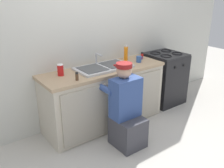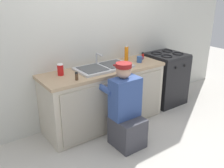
# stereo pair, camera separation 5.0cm
# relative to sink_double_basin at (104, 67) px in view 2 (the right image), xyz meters

# --- Properties ---
(ground_plane) EXTENTS (12.00, 12.00, 0.00)m
(ground_plane) POSITION_rel_sink_double_basin_xyz_m (0.00, -0.30, -0.89)
(ground_plane) COLOR beige
(back_wall) EXTENTS (6.00, 0.10, 2.50)m
(back_wall) POSITION_rel_sink_double_basin_xyz_m (0.00, 0.35, 0.36)
(back_wall) COLOR silver
(back_wall) RESTS_ON ground_plane
(counter_cabinet) EXTENTS (1.82, 0.62, 0.83)m
(counter_cabinet) POSITION_rel_sink_double_basin_xyz_m (0.00, -0.01, -0.48)
(counter_cabinet) COLOR beige
(counter_cabinet) RESTS_ON ground_plane
(countertop) EXTENTS (1.86, 0.62, 0.04)m
(countertop) POSITION_rel_sink_double_basin_xyz_m (0.00, -0.00, -0.04)
(countertop) COLOR tan
(countertop) RESTS_ON counter_cabinet
(sink_double_basin) EXTENTS (0.80, 0.44, 0.19)m
(sink_double_basin) POSITION_rel_sink_double_basin_xyz_m (0.00, 0.00, 0.00)
(sink_double_basin) COLOR silver
(sink_double_basin) RESTS_ON countertop
(stove_range) EXTENTS (0.61, 0.62, 0.91)m
(stove_range) POSITION_rel_sink_double_basin_xyz_m (1.30, -0.00, -0.44)
(stove_range) COLOR black
(stove_range) RESTS_ON ground_plane
(plumber_person) EXTENTS (0.42, 0.61, 1.10)m
(plumber_person) POSITION_rel_sink_double_basin_xyz_m (-0.09, -0.62, -0.43)
(plumber_person) COLOR #3F3F47
(plumber_person) RESTS_ON ground_plane
(spice_bottle_red) EXTENTS (0.04, 0.04, 0.10)m
(spice_bottle_red) POSITION_rel_sink_double_basin_xyz_m (0.79, 0.05, 0.03)
(spice_bottle_red) COLOR red
(spice_bottle_red) RESTS_ON countertop
(soda_cup_red) EXTENTS (0.08, 0.08, 0.15)m
(soda_cup_red) POSITION_rel_sink_double_basin_xyz_m (-0.62, 0.09, 0.06)
(soda_cup_red) COLOR red
(soda_cup_red) RESTS_ON countertop
(soap_bottle_orange) EXTENTS (0.06, 0.06, 0.25)m
(soap_bottle_orange) POSITION_rel_sink_double_basin_xyz_m (0.51, 0.12, 0.09)
(soap_bottle_orange) COLOR orange
(soap_bottle_orange) RESTS_ON countertop
(coffee_mug) EXTENTS (0.13, 0.08, 0.09)m
(coffee_mug) POSITION_rel_sink_double_basin_xyz_m (0.62, -0.06, 0.03)
(coffee_mug) COLOR #335699
(coffee_mug) RESTS_ON countertop
(spice_bottle_pepper) EXTENTS (0.04, 0.04, 0.10)m
(spice_bottle_pepper) POSITION_rel_sink_double_basin_xyz_m (-0.54, -0.20, 0.03)
(spice_bottle_pepper) COLOR #513823
(spice_bottle_pepper) RESTS_ON countertop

